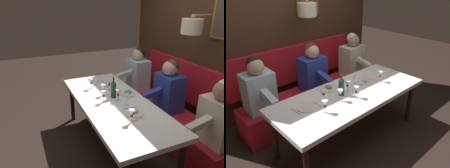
# 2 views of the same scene
# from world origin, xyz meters

# --- Properties ---
(ground_plane) EXTENTS (12.00, 12.00, 0.00)m
(ground_plane) POSITION_xyz_m (0.00, 0.00, 0.00)
(ground_plane) COLOR black
(dining_table) EXTENTS (0.90, 2.21, 0.74)m
(dining_table) POSITION_xyz_m (0.00, 0.00, 0.67)
(dining_table) COLOR white
(dining_table) RESTS_ON ground_plane
(banquette_bench) EXTENTS (0.52, 2.41, 0.45)m
(banquette_bench) POSITION_xyz_m (0.89, 0.00, 0.23)
(banquette_bench) COLOR red
(banquette_bench) RESTS_ON ground_plane
(back_wall_panel) EXTENTS (0.59, 3.61, 2.90)m
(back_wall_panel) POSITION_xyz_m (1.46, -0.00, 1.37)
(back_wall_panel) COLOR #422819
(back_wall_panel) RESTS_ON ground_plane
(diner_nearest) EXTENTS (0.60, 0.40, 0.79)m
(diner_nearest) POSITION_xyz_m (0.88, -0.95, 0.82)
(diner_nearest) COLOR beige
(diner_nearest) RESTS_ON banquette_bench
(diner_near) EXTENTS (0.60, 0.40, 0.79)m
(diner_near) POSITION_xyz_m (0.88, -0.03, 0.82)
(diner_near) COLOR #283893
(diner_near) RESTS_ON banquette_bench
(diner_middle) EXTENTS (0.60, 0.40, 0.79)m
(diner_middle) POSITION_xyz_m (0.88, 0.89, 0.82)
(diner_middle) COLOR silver
(diner_middle) RESTS_ON banquette_bench
(place_setting_0) EXTENTS (0.24, 0.32, 0.05)m
(place_setting_0) POSITION_xyz_m (0.08, -0.40, 0.75)
(place_setting_0) COLOR silver
(place_setting_0) RESTS_ON dining_table
(place_setting_1) EXTENTS (0.24, 0.32, 0.05)m
(place_setting_1) POSITION_xyz_m (0.29, 0.14, 0.75)
(place_setting_1) COLOR silver
(place_setting_1) RESTS_ON dining_table
(place_setting_2) EXTENTS (0.24, 0.31, 0.01)m
(place_setting_2) POSITION_xyz_m (0.09, 0.66, 0.75)
(place_setting_2) COLOR silver
(place_setting_2) RESTS_ON dining_table
(wine_glass_0) EXTENTS (0.07, 0.07, 0.16)m
(wine_glass_0) POSITION_xyz_m (-0.05, -0.58, 0.86)
(wine_glass_0) COLOR silver
(wine_glass_0) RESTS_ON dining_table
(wine_glass_1) EXTENTS (0.07, 0.07, 0.16)m
(wine_glass_1) POSITION_xyz_m (-0.13, 0.56, 0.86)
(wine_glass_1) COLOR silver
(wine_glass_1) RESTS_ON dining_table
(wine_glass_2) EXTENTS (0.07, 0.07, 0.16)m
(wine_glass_2) POSITION_xyz_m (0.06, 0.00, 0.86)
(wine_glass_2) COLOR silver
(wine_glass_2) RESTS_ON dining_table
(wine_glass_3) EXTENTS (0.07, 0.07, 0.16)m
(wine_glass_3) POSITION_xyz_m (0.10, -0.18, 0.86)
(wine_glass_3) COLOR silver
(wine_glass_3) RESTS_ON dining_table
(wine_glass_4) EXTENTS (0.07, 0.07, 0.16)m
(wine_glass_4) POSITION_xyz_m (0.10, 0.39, 0.86)
(wine_glass_4) COLOR silver
(wine_glass_4) RESTS_ON dining_table
(wine_glass_5) EXTENTS (0.07, 0.07, 0.16)m
(wine_glass_5) POSITION_xyz_m (-0.14, 0.04, 0.86)
(wine_glass_5) COLOR silver
(wine_glass_5) RESTS_ON dining_table
(wine_glass_6) EXTENTS (0.07, 0.07, 0.16)m
(wine_glass_6) POSITION_xyz_m (-0.06, 0.25, 0.86)
(wine_glass_6) COLOR silver
(wine_glass_6) RESTS_ON dining_table
(wine_bottle) EXTENTS (0.08, 0.08, 0.30)m
(wine_bottle) POSITION_xyz_m (0.05, 0.13, 0.86)
(wine_bottle) COLOR #19381E
(wine_bottle) RESTS_ON dining_table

